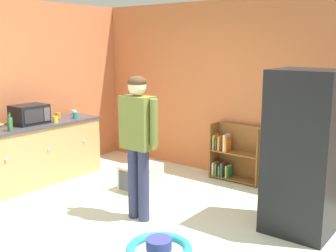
# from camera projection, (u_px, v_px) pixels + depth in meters

# --- Properties ---
(ground_plane) EXTENTS (12.00, 12.00, 0.00)m
(ground_plane) POSITION_uv_depth(u_px,v_px,m) (136.00, 226.00, 4.67)
(ground_plane) COLOR silver
(ground_plane) RESTS_ON ground
(back_wall) EXTENTS (5.20, 0.06, 2.70)m
(back_wall) POSITION_uv_depth(u_px,v_px,m) (238.00, 90.00, 6.23)
(back_wall) COLOR #C96F40
(back_wall) RESTS_ON ground
(left_side_wall) EXTENTS (0.06, 2.99, 2.70)m
(left_side_wall) POSITION_uv_depth(u_px,v_px,m) (47.00, 88.00, 6.61)
(left_side_wall) COLOR #CB7144
(left_side_wall) RESTS_ON ground
(kitchen_counter) EXTENTS (0.65, 2.04, 0.90)m
(kitchen_counter) POSITION_uv_depth(u_px,v_px,m) (36.00, 153.00, 6.08)
(kitchen_counter) COLOR tan
(kitchen_counter) RESTS_ON ground
(refrigerator) EXTENTS (0.73, 0.68, 1.78)m
(refrigerator) POSITION_uv_depth(u_px,v_px,m) (303.00, 152.00, 4.41)
(refrigerator) COLOR black
(refrigerator) RESTS_ON ground
(bookshelf) EXTENTS (0.80, 0.28, 0.85)m
(bookshelf) POSITION_uv_depth(u_px,v_px,m) (234.00, 156.00, 6.23)
(bookshelf) COLOR brown
(bookshelf) RESTS_ON ground
(standing_person) EXTENTS (0.57, 0.22, 1.69)m
(standing_person) POSITION_uv_depth(u_px,v_px,m) (138.00, 135.00, 4.68)
(standing_person) COLOR #313558
(standing_person) RESTS_ON ground
(pet_carrier) EXTENTS (0.42, 0.55, 0.36)m
(pet_carrier) POSITION_uv_depth(u_px,v_px,m) (141.00, 177.00, 5.84)
(pet_carrier) COLOR beige
(pet_carrier) RESTS_ON ground
(microwave) EXTENTS (0.37, 0.48, 0.28)m
(microwave) POSITION_uv_depth(u_px,v_px,m) (30.00, 114.00, 5.93)
(microwave) COLOR black
(microwave) RESTS_ON kitchen_counter
(green_glass_bottle) EXTENTS (0.07, 0.07, 0.25)m
(green_glass_bottle) POSITION_uv_depth(u_px,v_px,m) (10.00, 124.00, 5.44)
(green_glass_bottle) COLOR #33753D
(green_glass_bottle) RESTS_ON kitchen_counter
(orange_cup) EXTENTS (0.08, 0.08, 0.09)m
(orange_cup) POSITION_uv_depth(u_px,v_px,m) (58.00, 116.00, 6.37)
(orange_cup) COLOR orange
(orange_cup) RESTS_ON kitchen_counter
(white_cup) EXTENTS (0.08, 0.08, 0.09)m
(white_cup) POSITION_uv_depth(u_px,v_px,m) (74.00, 113.00, 6.61)
(white_cup) COLOR white
(white_cup) RESTS_ON kitchen_counter
(teal_cup) EXTENTS (0.08, 0.08, 0.09)m
(teal_cup) POSITION_uv_depth(u_px,v_px,m) (75.00, 115.00, 6.40)
(teal_cup) COLOR teal
(teal_cup) RESTS_ON kitchen_counter
(yellow_cup) EXTENTS (0.08, 0.08, 0.09)m
(yellow_cup) POSITION_uv_depth(u_px,v_px,m) (55.00, 119.00, 6.04)
(yellow_cup) COLOR yellow
(yellow_cup) RESTS_ON kitchen_counter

